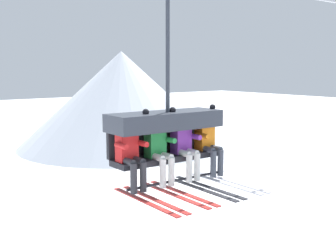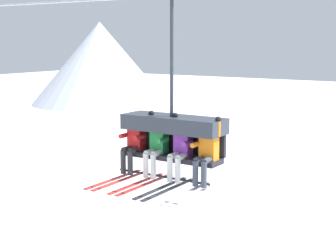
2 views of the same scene
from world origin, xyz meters
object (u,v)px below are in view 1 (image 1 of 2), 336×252
Objects in this scene: skier_red at (131,153)px; skier_green at (159,147)px; chairlift_chair at (165,127)px; skier_purple at (185,144)px; skier_orange at (209,141)px.

skier_red is 1.00× the size of skier_green.
skier_red is at bearing -165.25° from chairlift_chair.
chairlift_chair is at bearing 142.25° from skier_purple.
skier_red is 1.11m from skier_purple.
skier_purple is at bearing 0.00° from skier_green.
chairlift_chair is at bearing 14.75° from skier_red.
chairlift_chair is 0.92m from skier_red.
skier_orange is at bearing -14.25° from chairlift_chair.
skier_green is at bearing -142.90° from chairlift_chair.
chairlift_chair reaches higher than skier_orange.
chairlift_chair reaches higher than skier_purple.
skier_purple reaches higher than skier_red.
skier_green reaches higher than skier_red.
skier_purple is 0.57m from skier_orange.
skier_green is 1.00× the size of skier_orange.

